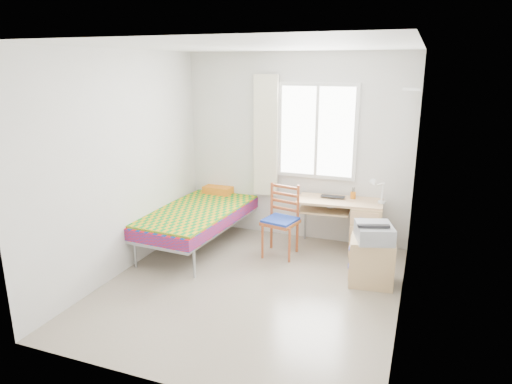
% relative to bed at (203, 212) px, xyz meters
% --- Properties ---
extents(floor, '(3.50, 3.50, 0.00)m').
position_rel_bed_xyz_m(floor, '(1.12, -1.03, -0.45)').
color(floor, '#BCAD93').
rests_on(floor, ground).
extents(ceiling, '(3.50, 3.50, 0.00)m').
position_rel_bed_xyz_m(ceiling, '(1.12, -1.03, 2.15)').
color(ceiling, white).
rests_on(ceiling, wall_back).
extents(wall_back, '(3.20, 0.00, 3.20)m').
position_rel_bed_xyz_m(wall_back, '(1.12, 0.72, 0.85)').
color(wall_back, silver).
rests_on(wall_back, ground).
extents(wall_left, '(0.00, 3.50, 3.50)m').
position_rel_bed_xyz_m(wall_left, '(-0.48, -1.03, 0.85)').
color(wall_left, silver).
rests_on(wall_left, ground).
extents(wall_right, '(0.00, 3.50, 3.50)m').
position_rel_bed_xyz_m(wall_right, '(2.72, -1.03, 0.85)').
color(wall_right, silver).
rests_on(wall_right, ground).
extents(window, '(1.10, 0.04, 1.30)m').
position_rel_bed_xyz_m(window, '(1.42, 0.70, 1.10)').
color(window, white).
rests_on(window, wall_back).
extents(curtain, '(0.35, 0.05, 1.70)m').
position_rel_bed_xyz_m(curtain, '(0.70, 0.65, 1.00)').
color(curtain, white).
rests_on(curtain, wall_back).
extents(floating_shelf, '(0.20, 0.32, 0.03)m').
position_rel_bed_xyz_m(floating_shelf, '(2.61, 0.37, 1.70)').
color(floating_shelf, white).
rests_on(floating_shelf, wall_right).
extents(bed, '(1.14, 2.21, 0.93)m').
position_rel_bed_xyz_m(bed, '(0.00, 0.00, 0.00)').
color(bed, '#999CA1').
rests_on(bed, floor).
extents(desk, '(1.15, 0.60, 0.69)m').
position_rel_bed_xyz_m(desk, '(2.11, 0.44, -0.07)').
color(desk, '#E1AE76').
rests_on(desk, floor).
extents(chair, '(0.48, 0.48, 0.93)m').
position_rel_bed_xyz_m(chair, '(1.15, 0.01, 0.07)').
color(chair, '#A3561F').
rests_on(chair, floor).
extents(cabinet, '(0.54, 0.49, 0.53)m').
position_rel_bed_xyz_m(cabinet, '(2.36, -0.44, -0.18)').
color(cabinet, tan).
rests_on(cabinet, floor).
extents(printer, '(0.50, 0.54, 0.19)m').
position_rel_bed_xyz_m(printer, '(2.37, -0.46, 0.18)').
color(printer, gray).
rests_on(printer, cabinet).
extents(laptop, '(0.33, 0.21, 0.03)m').
position_rel_bed_xyz_m(laptop, '(1.71, 0.46, 0.25)').
color(laptop, black).
rests_on(laptop, desk).
extents(pen_cup, '(0.07, 0.07, 0.09)m').
position_rel_bed_xyz_m(pen_cup, '(1.97, 0.57, 0.29)').
color(pen_cup, orange).
rests_on(pen_cup, desk).
extents(task_lamp, '(0.21, 0.30, 0.36)m').
position_rel_bed_xyz_m(task_lamp, '(2.29, 0.37, 0.46)').
color(task_lamp, white).
rests_on(task_lamp, desk).
extents(book, '(0.23, 0.25, 0.02)m').
position_rel_bed_xyz_m(book, '(1.62, 0.45, 0.14)').
color(book, gray).
rests_on(book, desk).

